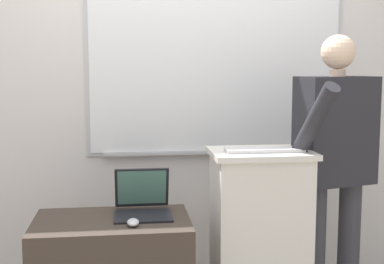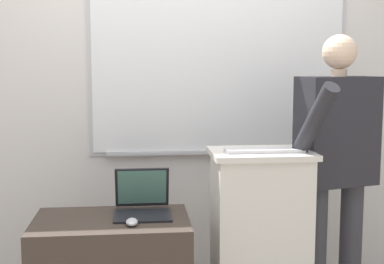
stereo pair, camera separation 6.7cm
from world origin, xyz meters
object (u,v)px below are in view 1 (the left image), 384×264
at_px(lectern_podium, 259,242).
at_px(computer_mouse_by_laptop, 133,222).
at_px(wireless_keyboard, 264,150).
at_px(person_presenter, 335,158).
at_px(laptop, 142,200).

relative_size(lectern_podium, computer_mouse_by_laptop, 10.43).
bearing_deg(wireless_keyboard, computer_mouse_by_laptop, -168.79).
bearing_deg(person_presenter, lectern_podium, 176.65).
bearing_deg(lectern_podium, laptop, 176.30).
bearing_deg(wireless_keyboard, lectern_podium, 96.59).
xyz_separation_m(laptop, wireless_keyboard, (0.65, -0.09, 0.28)).
xyz_separation_m(lectern_podium, computer_mouse_by_laptop, (-0.70, -0.19, 0.20)).
height_order(person_presenter, laptop, person_presenter).
bearing_deg(laptop, wireless_keyboard, -8.08).
bearing_deg(person_presenter, computer_mouse_by_laptop, 178.85).
distance_m(person_presenter, computer_mouse_by_laptop, 1.23).
height_order(person_presenter, computer_mouse_by_laptop, person_presenter).
distance_m(lectern_podium, wireless_keyboard, 0.53).
bearing_deg(computer_mouse_by_laptop, laptop, 76.46).
bearing_deg(laptop, lectern_podium, -3.70).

